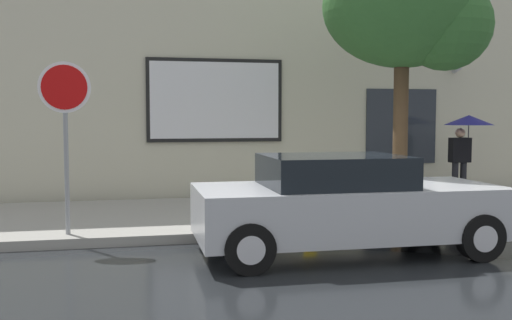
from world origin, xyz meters
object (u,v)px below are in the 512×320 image
parked_car (345,205)px  fire_hydrant (311,198)px  street_tree (411,11)px  stop_sign (65,113)px  pedestrian_with_umbrella (466,130)px

parked_car → fire_hydrant: (0.01, 1.63, -0.13)m
street_tree → stop_sign: 6.18m
pedestrian_with_umbrella → street_tree: size_ratio=0.38×
parked_car → stop_sign: (-3.88, 1.41, 1.29)m
stop_sign → fire_hydrant: bearing=3.3°
fire_hydrant → pedestrian_with_umbrella: pedestrian_with_umbrella is taller
pedestrian_with_umbrella → stop_sign: (-8.21, -2.55, 0.35)m
pedestrian_with_umbrella → street_tree: street_tree is taller
parked_car → stop_sign: bearing=160.1°
fire_hydrant → street_tree: street_tree is taller
parked_car → street_tree: (1.99, 2.05, 3.11)m
pedestrian_with_umbrella → stop_sign: stop_sign is taller
parked_car → stop_sign: stop_sign is taller
parked_car → pedestrian_with_umbrella: bearing=42.4°
stop_sign → parked_car: bearing=-19.9°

